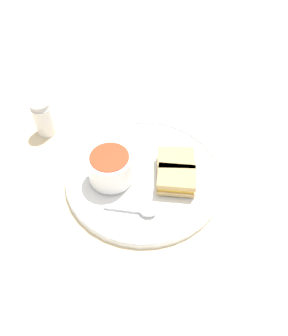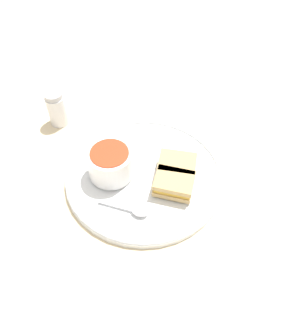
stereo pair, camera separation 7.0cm
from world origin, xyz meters
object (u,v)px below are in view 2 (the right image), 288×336
at_px(sandwich_half_near, 174,184).
at_px(salt_shaker, 57,109).
at_px(spoon, 136,211).
at_px(sandwich_half_far, 177,166).
at_px(soup_bowl, 110,165).

xyz_separation_m(sandwich_half_near, salt_shaker, (0.22, 0.28, 0.01)).
height_order(spoon, sandwich_half_far, sandwich_half_far).
height_order(soup_bowl, sandwich_half_near, soup_bowl).
distance_m(sandwich_half_far, salt_shaker, 0.34).
relative_size(sandwich_half_near, sandwich_half_far, 1.04).
relative_size(sandwich_half_near, salt_shaker, 1.02).
bearing_deg(sandwich_half_far, salt_shaker, 59.17).
bearing_deg(soup_bowl, spoon, -149.01).
bearing_deg(salt_shaker, spoon, -143.76).
bearing_deg(salt_shaker, soup_bowl, -141.33).
bearing_deg(soup_bowl, sandwich_half_far, -85.03).
xyz_separation_m(spoon, salt_shaker, (0.28, 0.21, 0.02)).
distance_m(soup_bowl, sandwich_half_far, 0.14).
bearing_deg(sandwich_half_near, salt_shaker, 51.81).
relative_size(soup_bowl, spoon, 0.90).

